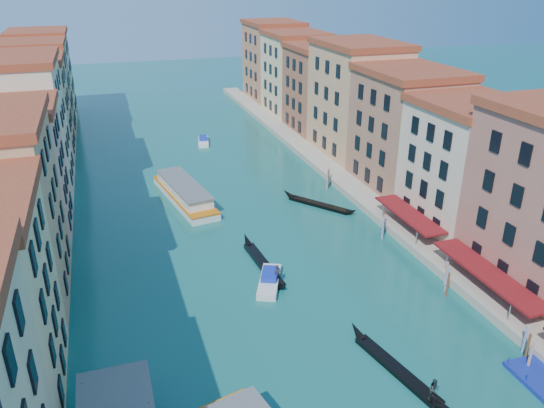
{
  "coord_description": "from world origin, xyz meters",
  "views": [
    {
      "loc": [
        -14.29,
        -14.94,
        32.12
      ],
      "look_at": [
        3.42,
        39.18,
        6.98
      ],
      "focal_mm": 35.0,
      "sensor_mm": 36.0,
      "label": 1
    }
  ],
  "objects_px": {
    "blue_dock": "(541,379)",
    "gondola_fore": "(263,263)",
    "gondola_right": "(399,369)",
    "vaporetto_far": "(184,193)"
  },
  "relations": [
    {
      "from": "blue_dock",
      "to": "gondola_right",
      "type": "bearing_deg",
      "value": 157.79
    },
    {
      "from": "vaporetto_far",
      "to": "gondola_right",
      "type": "relative_size",
      "value": 1.46
    },
    {
      "from": "gondola_right",
      "to": "blue_dock",
      "type": "bearing_deg",
      "value": -34.68
    },
    {
      "from": "vaporetto_far",
      "to": "gondola_fore",
      "type": "bearing_deg",
      "value": -85.96
    },
    {
      "from": "vaporetto_far",
      "to": "blue_dock",
      "type": "height_order",
      "value": "vaporetto_far"
    },
    {
      "from": "blue_dock",
      "to": "gondola_fore",
      "type": "bearing_deg",
      "value": 123.47
    },
    {
      "from": "gondola_fore",
      "to": "gondola_right",
      "type": "bearing_deg",
      "value": -78.78
    },
    {
      "from": "gondola_fore",
      "to": "blue_dock",
      "type": "xyz_separation_m",
      "value": [
        16.84,
        -25.72,
        -0.24
      ]
    },
    {
      "from": "gondola_fore",
      "to": "blue_dock",
      "type": "relative_size",
      "value": 2.57
    },
    {
      "from": "gondola_right",
      "to": "blue_dock",
      "type": "height_order",
      "value": "gondola_right"
    }
  ]
}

